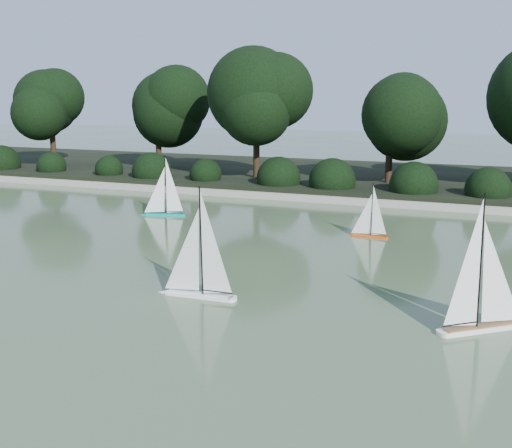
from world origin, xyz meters
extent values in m
plane|color=#35492B|center=(0.00, 0.00, 0.00)|extent=(80.00, 80.00, 0.00)
cube|color=gray|center=(0.00, 9.00, 0.09)|extent=(40.00, 0.35, 0.18)
cube|color=black|center=(0.00, 13.00, 0.15)|extent=(40.00, 8.00, 0.30)
cylinder|color=black|center=(-11.00, 11.20, 0.76)|extent=(0.20, 0.20, 1.51)
sphere|color=black|center=(-11.00, 11.20, 2.58)|extent=(2.38, 2.38, 2.38)
cylinder|color=black|center=(-7.00, 11.80, 0.68)|extent=(0.20, 0.20, 1.37)
sphere|color=black|center=(-7.00, 11.80, 2.38)|extent=(2.24, 2.24, 2.24)
cylinder|color=black|center=(-3.00, 10.90, 0.83)|extent=(0.20, 0.20, 1.66)
sphere|color=black|center=(-3.00, 10.90, 2.85)|extent=(2.66, 2.66, 2.66)
cylinder|color=black|center=(1.00, 11.40, 0.63)|extent=(0.20, 0.20, 1.26)
sphere|color=black|center=(1.00, 11.40, 2.21)|extent=(2.10, 2.10, 2.10)
sphere|color=black|center=(-12.00, 9.90, 0.45)|extent=(1.10, 1.10, 1.10)
sphere|color=black|center=(-10.00, 9.90, 0.45)|extent=(1.10, 1.10, 1.10)
sphere|color=black|center=(-8.00, 9.90, 0.45)|extent=(1.10, 1.10, 1.10)
sphere|color=black|center=(-6.00, 9.90, 0.45)|extent=(1.10, 1.10, 1.10)
sphere|color=black|center=(-4.00, 9.90, 0.45)|extent=(1.10, 1.10, 1.10)
sphere|color=black|center=(-2.00, 9.90, 0.45)|extent=(1.10, 1.10, 1.10)
sphere|color=black|center=(0.00, 9.90, 0.45)|extent=(1.10, 1.10, 1.10)
sphere|color=black|center=(2.00, 9.90, 0.45)|extent=(1.10, 1.10, 1.10)
sphere|color=black|center=(4.00, 9.90, 0.45)|extent=(1.10, 1.10, 1.10)
cube|color=white|center=(0.30, 0.48, 0.05)|extent=(1.04, 0.23, 0.10)
cone|color=white|center=(-0.30, 0.46, 0.05)|extent=(0.21, 0.21, 0.21)
cylinder|color=white|center=(0.82, 0.49, 0.05)|extent=(0.13, 0.13, 0.10)
cylinder|color=black|center=(0.35, 0.48, 0.90)|extent=(0.02, 0.02, 1.60)
cylinder|color=black|center=(0.58, 0.48, 0.16)|extent=(0.47, 0.03, 0.02)
cube|color=white|center=(4.17, 0.59, 0.05)|extent=(0.98, 0.87, 0.11)
cylinder|color=white|center=(3.76, 0.24, 0.05)|extent=(0.19, 0.19, 0.11)
cube|color=olive|center=(4.17, 0.59, 0.11)|extent=(0.88, 0.77, 0.01)
cylinder|color=black|center=(4.13, 0.56, 0.96)|extent=(0.03, 0.03, 1.70)
cylinder|color=black|center=(3.95, 0.40, 0.18)|extent=(0.40, 0.34, 0.02)
cube|color=#E54709|center=(1.76, 5.30, 0.03)|extent=(0.70, 0.15, 0.07)
cone|color=#E54709|center=(1.36, 5.30, 0.03)|extent=(0.14, 0.14, 0.14)
cylinder|color=#E54709|center=(2.11, 5.29, 0.03)|extent=(0.09, 0.09, 0.07)
cylinder|color=black|center=(1.80, 5.30, 0.61)|extent=(0.01, 0.01, 1.08)
cylinder|color=black|center=(1.95, 5.29, 0.11)|extent=(0.32, 0.02, 0.01)
cube|color=#01998D|center=(-3.32, 5.77, 0.05)|extent=(0.92, 0.44, 0.09)
cone|color=#01998D|center=(-3.83, 5.61, 0.05)|extent=(0.23, 0.23, 0.18)
cylinder|color=#01998D|center=(-2.89, 5.90, 0.05)|extent=(0.14, 0.14, 0.09)
cylinder|color=black|center=(-3.28, 5.78, 0.80)|extent=(0.02, 0.02, 1.41)
cylinder|color=black|center=(-3.09, 5.84, 0.15)|extent=(0.40, 0.14, 0.01)
camera|label=1|loc=(4.40, -7.51, 2.95)|focal=45.00mm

